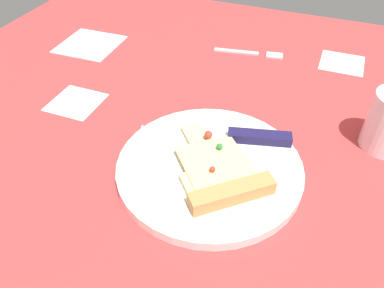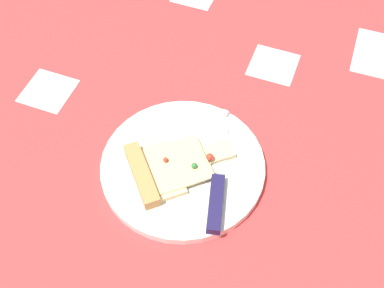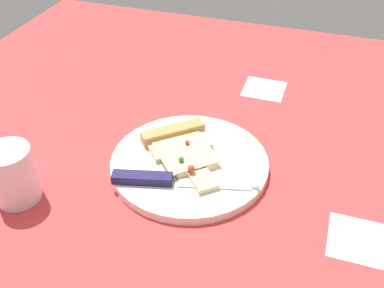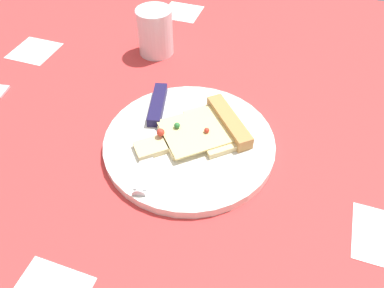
{
  "view_description": "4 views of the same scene",
  "coord_description": "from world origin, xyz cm",
  "px_view_note": "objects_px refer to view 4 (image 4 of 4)",
  "views": [
    {
      "loc": [
        37.97,
        12.27,
        41.26
      ],
      "look_at": [
        -1.88,
        -3.33,
        3.41
      ],
      "focal_mm": 35.55,
      "sensor_mm": 36.0,
      "label": 1
    },
    {
      "loc": [
        -18.25,
        42.31,
        72.16
      ],
      "look_at": [
        -1.11,
        -2.97,
        3.77
      ],
      "focal_mm": 46.76,
      "sensor_mm": 36.0,
      "label": 2
    },
    {
      "loc": [
        -57.72,
        -19.51,
        52.14
      ],
      "look_at": [
        1.28,
        0.15,
        3.73
      ],
      "focal_mm": 41.93,
      "sensor_mm": 36.0,
      "label": 3
    },
    {
      "loc": [
        13.2,
        -38.84,
        44.41
      ],
      "look_at": [
        0.86,
        -2.79,
        3.82
      ],
      "focal_mm": 34.33,
      "sensor_mm": 36.0,
      "label": 4
    }
  ],
  "objects_px": {
    "pizza_slice": "(204,130)",
    "drinking_glass": "(155,32)",
    "plate": "(190,141)",
    "knife": "(154,123)"
  },
  "relations": [
    {
      "from": "pizza_slice",
      "to": "drinking_glass",
      "type": "height_order",
      "value": "drinking_glass"
    },
    {
      "from": "plate",
      "to": "knife",
      "type": "bearing_deg",
      "value": 173.14
    },
    {
      "from": "plate",
      "to": "pizza_slice",
      "type": "xyz_separation_m",
      "value": [
        0.02,
        0.02,
        0.02
      ]
    },
    {
      "from": "plate",
      "to": "drinking_glass",
      "type": "distance_m",
      "value": 0.29
    },
    {
      "from": "pizza_slice",
      "to": "knife",
      "type": "bearing_deg",
      "value": 54.63
    },
    {
      "from": "pizza_slice",
      "to": "drinking_glass",
      "type": "distance_m",
      "value": 0.29
    },
    {
      "from": "plate",
      "to": "pizza_slice",
      "type": "relative_size",
      "value": 1.53
    },
    {
      "from": "knife",
      "to": "drinking_glass",
      "type": "distance_m",
      "value": 0.25
    },
    {
      "from": "knife",
      "to": "drinking_glass",
      "type": "xyz_separation_m",
      "value": [
        -0.09,
        0.23,
        0.03
      ]
    },
    {
      "from": "pizza_slice",
      "to": "knife",
      "type": "xyz_separation_m",
      "value": [
        -0.09,
        -0.01,
        -0.0
      ]
    }
  ]
}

